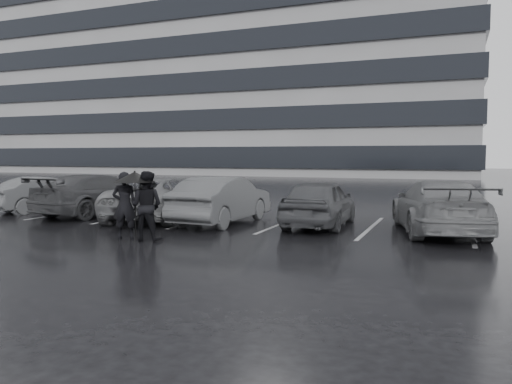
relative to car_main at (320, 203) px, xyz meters
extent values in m
plane|color=black|center=(-1.87, -2.22, -0.73)|extent=(160.00, 160.00, 0.00)
cube|color=gray|center=(-23.87, 45.78, 13.27)|extent=(60.00, 25.00, 28.00)
cube|color=black|center=(-23.87, 45.78, 1.27)|extent=(60.60, 25.60, 2.20)
cube|color=black|center=(-23.87, 45.78, 5.27)|extent=(60.60, 25.60, 2.20)
cube|color=black|center=(-23.87, 45.78, 9.27)|extent=(60.60, 25.60, 2.20)
cube|color=black|center=(-23.87, 45.78, 13.27)|extent=(60.60, 25.60, 2.20)
cube|color=black|center=(-23.87, 45.78, 17.27)|extent=(60.60, 25.60, 2.20)
cube|color=black|center=(-23.87, 45.78, 21.27)|extent=(60.60, 25.60, 2.20)
imported|color=black|center=(0.00, 0.00, 0.00)|extent=(1.83, 4.31, 1.45)
imported|color=#2C2C2F|center=(-3.10, -0.44, 0.02)|extent=(1.70, 4.58, 1.50)
imported|color=#4B4B4D|center=(-5.68, -0.29, -0.01)|extent=(3.57, 5.57, 1.43)
imported|color=black|center=(-8.28, -0.03, 0.02)|extent=(2.86, 5.42, 1.50)
imported|color=#2C2C2F|center=(-11.05, 0.22, -0.05)|extent=(2.57, 4.32, 1.35)
imported|color=#4B4B4D|center=(3.44, -0.05, 0.02)|extent=(3.19, 5.47, 1.49)
imported|color=black|center=(-4.16, -4.13, 0.16)|extent=(0.75, 0.63, 1.76)
imported|color=black|center=(-3.48, -4.15, 0.17)|extent=(0.95, 0.78, 1.79)
cylinder|color=black|center=(-3.79, -4.19, 0.04)|extent=(0.02, 0.02, 1.54)
cone|color=black|center=(-3.79, -4.19, 0.91)|extent=(1.06, 1.06, 0.27)
sphere|color=black|center=(-3.79, -4.19, 1.04)|extent=(0.05, 0.05, 0.05)
cube|color=#9C9B9E|center=(-12.47, 0.28, -0.72)|extent=(0.12, 5.00, 0.00)
cube|color=#9C9B9E|center=(-9.67, 0.28, -0.72)|extent=(0.12, 5.00, 0.00)
cube|color=#9C9B9E|center=(-6.87, 0.28, -0.72)|extent=(0.12, 5.00, 0.00)
cube|color=#9C9B9E|center=(-4.07, 0.28, -0.72)|extent=(0.12, 5.00, 0.00)
cube|color=#9C9B9E|center=(-1.27, 0.28, -0.72)|extent=(0.12, 5.00, 0.00)
cube|color=#9C9B9E|center=(1.53, 0.28, -0.72)|extent=(0.12, 5.00, 0.00)
cube|color=#9C9B9E|center=(4.33, 0.28, -0.72)|extent=(0.12, 5.00, 0.00)
camera|label=1|loc=(3.79, -14.90, 1.45)|focal=35.00mm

